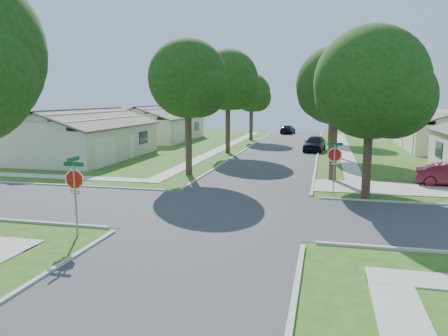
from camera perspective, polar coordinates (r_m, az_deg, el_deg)
ground at (r=19.86m, az=0.48°, el=-5.75°), size 100.00×100.00×0.00m
road_ns at (r=19.86m, az=0.48°, el=-5.74°), size 7.00×100.00×0.02m
sidewalk_ne at (r=45.06m, az=15.47°, el=2.31°), size 1.20×40.00×0.04m
sidewalk_nw at (r=46.18m, az=0.16°, el=2.80°), size 1.20×40.00×0.04m
driveway at (r=26.58m, az=20.89°, el=-2.49°), size 8.80×3.60×0.05m
stop_sign_sw at (r=16.90m, az=-18.94°, el=-1.83°), size 1.05×0.80×2.98m
stop_sign_ne at (r=23.64m, az=14.23°, el=1.38°), size 1.05×0.80×2.98m
tree_e_near at (r=27.75m, az=14.48°, el=9.96°), size 4.97×4.80×8.28m
tree_e_mid at (r=39.76m, az=14.17°, el=10.50°), size 5.59×5.40×9.21m
tree_e_far at (r=52.75m, az=13.93°, el=9.80°), size 5.17×5.00×8.72m
tree_w_near at (r=29.13m, az=-4.64°, el=11.09°), size 5.38×5.20×8.97m
tree_w_mid at (r=40.74m, az=0.60°, el=11.06°), size 5.80×5.60×9.56m
tree_w_far at (r=53.48m, az=3.65°, el=9.53°), size 4.76×4.60×8.04m
tree_ne_corner at (r=23.05m, az=18.79°, el=9.87°), size 5.80×5.60×8.66m
house_ne_far at (r=49.29m, az=27.00°, el=3.95°), size 8.42×13.60×4.23m
house_nw_near at (r=39.47m, az=-17.74°, el=3.47°), size 8.42×13.60×4.23m
house_nw_far at (r=54.72m, az=-8.60°, el=5.25°), size 8.42×13.60×4.23m
car_curb_east at (r=43.37m, az=11.76°, el=3.18°), size 2.34×4.67×1.53m
car_curb_west at (r=64.45m, az=8.32°, el=5.02°), size 2.13×4.36×1.22m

